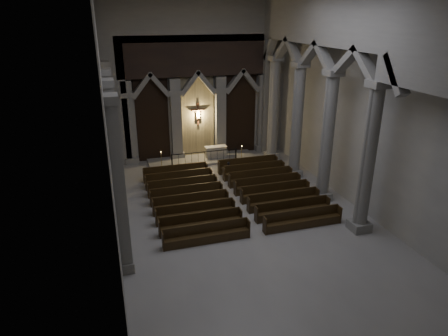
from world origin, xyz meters
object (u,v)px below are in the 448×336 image
at_px(candle_stand_right, 241,159).
at_px(pews, 231,195).
at_px(worshipper, 229,170).
at_px(altar, 216,152).
at_px(altar_rail, 205,155).
at_px(candle_stand_left, 162,164).

xyz_separation_m(candle_stand_right, pews, (-2.71, -5.86, -0.08)).
bearing_deg(worshipper, candle_stand_right, 69.36).
height_order(altar, pews, altar).
xyz_separation_m(altar_rail, pews, (-0.00, -6.77, -0.35)).
xyz_separation_m(candle_stand_left, candle_stand_right, (6.09, -0.73, 0.03)).
height_order(candle_stand_right, worshipper, candle_stand_right).
xyz_separation_m(candle_stand_right, worshipper, (-1.75, -2.27, 0.17)).
distance_m(candle_stand_left, worshipper, 5.28).
distance_m(altar, pews, 7.71).
xyz_separation_m(altar_rail, worshipper, (0.96, -3.18, -0.10)).
bearing_deg(candle_stand_right, altar, 131.74).
bearing_deg(worshipper, altar_rail, 123.83).
height_order(altar, altar_rail, altar).
height_order(candle_stand_left, candle_stand_right, candle_stand_right).
bearing_deg(worshipper, altar, 104.41).
distance_m(candle_stand_right, pews, 6.46).
xyz_separation_m(altar, worshipper, (-0.18, -4.03, -0.02)).
relative_size(candle_stand_left, candle_stand_right, 0.92).
bearing_deg(altar_rail, worshipper, -73.14).
distance_m(altar_rail, worshipper, 3.32).
xyz_separation_m(altar, candle_stand_right, (1.57, -1.76, -0.19)).
bearing_deg(pews, candle_stand_left, 117.12).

